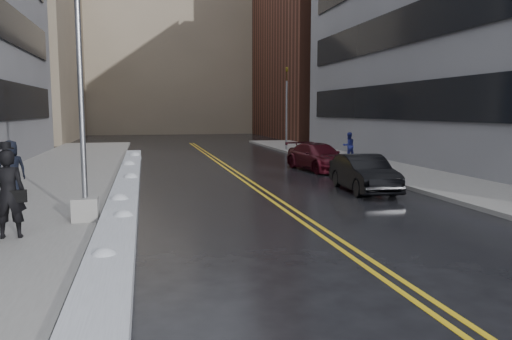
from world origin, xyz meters
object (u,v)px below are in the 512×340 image
pedestrian_c (11,170)px  car_black (364,173)px  fire_hydrant (379,163)px  pedestrian_fedora (8,194)px  car_maroon (318,157)px  traffic_signal (287,105)px  pedestrian_east (349,146)px  lamppost (82,129)px

pedestrian_c → car_black: pedestrian_c is taller
fire_hydrant → pedestrian_fedora: pedestrian_fedora is taller
fire_hydrant → car_maroon: (-2.22, 2.23, 0.13)m
traffic_signal → pedestrian_fedora: (-13.26, -23.52, -2.25)m
traffic_signal → car_black: traffic_signal is taller
pedestrian_c → pedestrian_east: 19.05m
pedestrian_fedora → car_maroon: bearing=-137.7°
car_black → lamppost: bearing=-155.1°
lamppost → pedestrian_east: bearing=46.6°
fire_hydrant → car_maroon: car_maroon is taller
traffic_signal → lamppost: bearing=-118.2°
pedestrian_c → car_black: size_ratio=0.46×
car_maroon → traffic_signal: bearing=73.7°
pedestrian_c → pedestrian_east: size_ratio=1.22×
pedestrian_c → pedestrian_east: pedestrian_c is taller
pedestrian_c → traffic_signal: bearing=-158.1°
pedestrian_fedora → car_maroon: pedestrian_fedora is taller
lamppost → pedestrian_east: lamppost is taller
fire_hydrant → pedestrian_c: (-15.00, -4.10, 0.56)m
car_maroon → pedestrian_c: bearing=-161.6°
lamppost → car_maroon: lamppost is taller
fire_hydrant → lamppost: bearing=-147.0°
fire_hydrant → car_black: size_ratio=0.18×
pedestrian_fedora → car_maroon: size_ratio=0.43×
traffic_signal → pedestrian_c: traffic_signal is taller
pedestrian_c → car_black: 12.19m
pedestrian_fedora → pedestrian_east: pedestrian_fedora is taller
fire_hydrant → pedestrian_c: size_ratio=0.38×
traffic_signal → pedestrian_fedora: size_ratio=2.99×
pedestrian_c → fire_hydrant: bearing=165.8°
lamppost → fire_hydrant: size_ratio=10.45×
car_black → car_maroon: size_ratio=0.89×
pedestrian_c → car_maroon: size_ratio=0.41×
traffic_signal → pedestrian_fedora: traffic_signal is taller
traffic_signal → car_maroon: (-1.72, -11.77, -2.72)m
car_black → pedestrian_c: bearing=-177.3°
lamppost → car_black: (9.48, 3.59, -1.85)m
fire_hydrant → pedestrian_east: bearing=80.1°
pedestrian_east → pedestrian_c: bearing=24.3°
fire_hydrant → pedestrian_c: 15.56m
pedestrian_fedora → car_black: (10.94, 5.11, -0.47)m
car_black → car_maroon: bearing=89.0°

